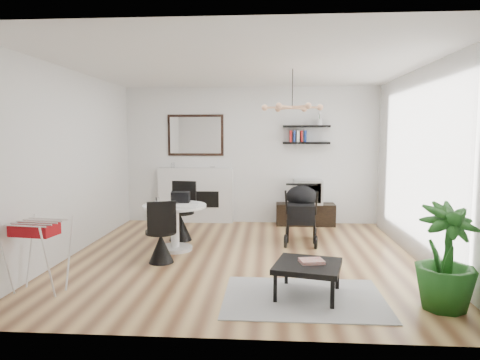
# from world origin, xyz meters

# --- Properties ---
(floor) EXTENTS (5.00, 5.00, 0.00)m
(floor) POSITION_xyz_m (0.00, 0.00, 0.00)
(floor) COLOR brown
(floor) RESTS_ON ground
(ceiling) EXTENTS (5.00, 5.00, 0.00)m
(ceiling) POSITION_xyz_m (0.00, 0.00, 2.70)
(ceiling) COLOR white
(ceiling) RESTS_ON wall_back
(wall_back) EXTENTS (5.00, 0.00, 5.00)m
(wall_back) POSITION_xyz_m (0.00, 2.50, 1.35)
(wall_back) COLOR white
(wall_back) RESTS_ON floor
(wall_left) EXTENTS (0.00, 5.00, 5.00)m
(wall_left) POSITION_xyz_m (-2.50, 0.00, 1.35)
(wall_left) COLOR white
(wall_left) RESTS_ON floor
(wall_right) EXTENTS (0.00, 5.00, 5.00)m
(wall_right) POSITION_xyz_m (2.50, 0.00, 1.35)
(wall_right) COLOR white
(wall_right) RESTS_ON floor
(sheer_curtain) EXTENTS (0.04, 3.60, 2.60)m
(sheer_curtain) POSITION_xyz_m (2.40, 0.20, 1.35)
(sheer_curtain) COLOR white
(sheer_curtain) RESTS_ON wall_right
(fireplace) EXTENTS (1.50, 0.17, 2.16)m
(fireplace) POSITION_xyz_m (-1.10, 2.42, 0.69)
(fireplace) COLOR white
(fireplace) RESTS_ON floor
(shelf_lower) EXTENTS (0.90, 0.25, 0.04)m
(shelf_lower) POSITION_xyz_m (1.08, 2.37, 1.60)
(shelf_lower) COLOR black
(shelf_lower) RESTS_ON wall_back
(shelf_upper) EXTENTS (0.90, 0.25, 0.04)m
(shelf_upper) POSITION_xyz_m (1.08, 2.37, 1.92)
(shelf_upper) COLOR black
(shelf_upper) RESTS_ON wall_back
(pendant_lamp) EXTENTS (0.90, 0.90, 0.10)m
(pendant_lamp) POSITION_xyz_m (0.70, 0.30, 2.15)
(pendant_lamp) COLOR tan
(pendant_lamp) RESTS_ON ceiling
(tv_console) EXTENTS (1.13, 0.40, 0.42)m
(tv_console) POSITION_xyz_m (1.08, 2.29, 0.21)
(tv_console) COLOR black
(tv_console) RESTS_ON floor
(crt_tv) EXTENTS (0.54, 0.47, 0.47)m
(crt_tv) POSITION_xyz_m (1.12, 2.29, 0.66)
(crt_tv) COLOR #B6B6B8
(crt_tv) RESTS_ON tv_console
(dining_table) EXTENTS (0.96, 0.96, 0.70)m
(dining_table) POSITION_xyz_m (-1.06, 0.31, 0.46)
(dining_table) COLOR white
(dining_table) RESTS_ON floor
(laptop) EXTENTS (0.42, 0.38, 0.03)m
(laptop) POSITION_xyz_m (-1.13, 0.25, 0.71)
(laptop) COLOR black
(laptop) RESTS_ON dining_table
(black_bag) EXTENTS (0.28, 0.17, 0.17)m
(black_bag) POSITION_xyz_m (-1.01, 0.54, 0.78)
(black_bag) COLOR black
(black_bag) RESTS_ON dining_table
(newspaper) EXTENTS (0.38, 0.31, 0.01)m
(newspaper) POSITION_xyz_m (-0.87, 0.16, 0.71)
(newspaper) COLOR white
(newspaper) RESTS_ON dining_table
(drinking_glass) EXTENTS (0.06, 0.06, 0.10)m
(drinking_glass) POSITION_xyz_m (-1.35, 0.42, 0.75)
(drinking_glass) COLOR white
(drinking_glass) RESTS_ON dining_table
(chair_far) EXTENTS (0.47, 0.49, 0.97)m
(chair_far) POSITION_xyz_m (-1.10, 0.95, 0.31)
(chair_far) COLOR black
(chair_far) RESTS_ON floor
(chair_near) EXTENTS (0.46, 0.47, 0.88)m
(chair_near) POSITION_xyz_m (-1.10, -0.36, 0.28)
(chair_near) COLOR black
(chair_near) RESTS_ON floor
(drying_rack) EXTENTS (0.60, 0.57, 0.81)m
(drying_rack) POSITION_xyz_m (-2.18, -1.54, 0.43)
(drying_rack) COLOR white
(drying_rack) RESTS_ON floor
(stroller) EXTENTS (0.59, 0.88, 1.04)m
(stroller) POSITION_xyz_m (0.90, 0.92, 0.45)
(stroller) COLOR black
(stroller) RESTS_ON floor
(rug) EXTENTS (1.72, 1.24, 0.01)m
(rug) POSITION_xyz_m (0.75, -1.53, 0.01)
(rug) COLOR #A3A3A3
(rug) RESTS_ON floor
(coffee_table) EXTENTS (0.83, 0.83, 0.35)m
(coffee_table) POSITION_xyz_m (0.80, -1.45, 0.32)
(coffee_table) COLOR black
(coffee_table) RESTS_ON rug
(magazines) EXTENTS (0.29, 0.24, 0.04)m
(magazines) POSITION_xyz_m (0.84, -1.42, 0.38)
(magazines) COLOR #C14130
(magazines) RESTS_ON coffee_table
(potted_plant) EXTENTS (0.74, 0.74, 1.08)m
(potted_plant) POSITION_xyz_m (2.15, -1.70, 0.54)
(potted_plant) COLOR #1C5418
(potted_plant) RESTS_ON floor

